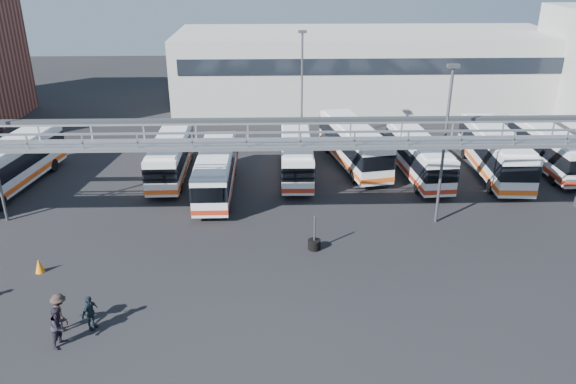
{
  "coord_description": "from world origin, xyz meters",
  "views": [
    {
      "loc": [
        1.44,
        -25.48,
        16.33
      ],
      "look_at": [
        2.35,
        6.0,
        2.67
      ],
      "focal_mm": 35.0,
      "sensor_mm": 36.0,
      "label": 1
    }
  ],
  "objects_px": {
    "light_pole_mid": "(445,138)",
    "pedestrian_b": "(59,326)",
    "pedestrian_d": "(90,313)",
    "cone_right": "(39,266)",
    "bus_4": "(216,170)",
    "tire_stack": "(314,244)",
    "light_pole_back": "(302,84)",
    "bus_5": "(296,154)",
    "bus_9": "(549,148)",
    "bus_3": "(171,155)",
    "bus_1": "(10,164)",
    "bus_6": "(354,143)",
    "pedestrian_c": "(60,313)",
    "bus_8": "(495,151)",
    "bus_7": "(418,155)"
  },
  "relations": [
    {
      "from": "light_pole_mid",
      "to": "pedestrian_b",
      "type": "height_order",
      "value": "light_pole_mid"
    },
    {
      "from": "pedestrian_d",
      "to": "cone_right",
      "type": "distance_m",
      "value": 6.72
    },
    {
      "from": "bus_4",
      "to": "light_pole_mid",
      "type": "bearing_deg",
      "value": -19.93
    },
    {
      "from": "pedestrian_b",
      "to": "tire_stack",
      "type": "relative_size",
      "value": 0.9
    },
    {
      "from": "light_pole_back",
      "to": "bus_5",
      "type": "height_order",
      "value": "light_pole_back"
    },
    {
      "from": "light_pole_back",
      "to": "bus_4",
      "type": "height_order",
      "value": "light_pole_back"
    },
    {
      "from": "bus_4",
      "to": "bus_9",
      "type": "height_order",
      "value": "bus_9"
    },
    {
      "from": "pedestrian_d",
      "to": "cone_right",
      "type": "bearing_deg",
      "value": 62.16
    },
    {
      "from": "bus_5",
      "to": "cone_right",
      "type": "distance_m",
      "value": 20.4
    },
    {
      "from": "light_pole_mid",
      "to": "tire_stack",
      "type": "relative_size",
      "value": 4.72
    },
    {
      "from": "bus_3",
      "to": "bus_4",
      "type": "distance_m",
      "value": 5.04
    },
    {
      "from": "bus_1",
      "to": "bus_5",
      "type": "distance_m",
      "value": 21.11
    },
    {
      "from": "bus_4",
      "to": "bus_6",
      "type": "height_order",
      "value": "bus_6"
    },
    {
      "from": "bus_6",
      "to": "pedestrian_b",
      "type": "bearing_deg",
      "value": -136.94
    },
    {
      "from": "pedestrian_c",
      "to": "bus_8",
      "type": "bearing_deg",
      "value": -94.82
    },
    {
      "from": "bus_1",
      "to": "bus_9",
      "type": "height_order",
      "value": "bus_1"
    },
    {
      "from": "bus_3",
      "to": "pedestrian_b",
      "type": "xyz_separation_m",
      "value": [
        -1.67,
        -20.4,
        -0.75
      ]
    },
    {
      "from": "light_pole_mid",
      "to": "tire_stack",
      "type": "distance_m",
      "value": 10.34
    },
    {
      "from": "bus_1",
      "to": "bus_7",
      "type": "relative_size",
      "value": 1.12
    },
    {
      "from": "bus_4",
      "to": "pedestrian_b",
      "type": "height_order",
      "value": "bus_4"
    },
    {
      "from": "bus_4",
      "to": "cone_right",
      "type": "relative_size",
      "value": 12.97
    },
    {
      "from": "light_pole_mid",
      "to": "bus_7",
      "type": "relative_size",
      "value": 0.98
    },
    {
      "from": "bus_5",
      "to": "bus_8",
      "type": "distance_m",
      "value": 15.4
    },
    {
      "from": "bus_7",
      "to": "tire_stack",
      "type": "xyz_separation_m",
      "value": [
        -8.86,
        -11.43,
        -1.36
      ]
    },
    {
      "from": "bus_3",
      "to": "bus_4",
      "type": "xyz_separation_m",
      "value": [
        3.76,
        -3.34,
        0.02
      ]
    },
    {
      "from": "cone_right",
      "to": "tire_stack",
      "type": "distance_m",
      "value": 15.41
    },
    {
      "from": "bus_5",
      "to": "bus_6",
      "type": "relative_size",
      "value": 0.88
    },
    {
      "from": "bus_1",
      "to": "cone_right",
      "type": "distance_m",
      "value": 13.59
    },
    {
      "from": "bus_3",
      "to": "pedestrian_b",
      "type": "distance_m",
      "value": 20.48
    },
    {
      "from": "cone_right",
      "to": "light_pole_back",
      "type": "bearing_deg",
      "value": 53.07
    },
    {
      "from": "bus_3",
      "to": "pedestrian_c",
      "type": "distance_m",
      "value": 19.47
    },
    {
      "from": "light_pole_back",
      "to": "pedestrian_c",
      "type": "height_order",
      "value": "light_pole_back"
    },
    {
      "from": "pedestrian_c",
      "to": "tire_stack",
      "type": "height_order",
      "value": "tire_stack"
    },
    {
      "from": "pedestrian_b",
      "to": "cone_right",
      "type": "height_order",
      "value": "pedestrian_b"
    },
    {
      "from": "pedestrian_b",
      "to": "pedestrian_d",
      "type": "relative_size",
      "value": 1.12
    },
    {
      "from": "bus_4",
      "to": "bus_6",
      "type": "xyz_separation_m",
      "value": [
        10.67,
        5.26,
        0.14
      ]
    },
    {
      "from": "cone_right",
      "to": "tire_stack",
      "type": "height_order",
      "value": "tire_stack"
    },
    {
      "from": "bus_6",
      "to": "bus_7",
      "type": "relative_size",
      "value": 1.11
    },
    {
      "from": "bus_4",
      "to": "bus_1",
      "type": "bearing_deg",
      "value": 175.47
    },
    {
      "from": "cone_right",
      "to": "bus_1",
      "type": "bearing_deg",
      "value": 117.78
    },
    {
      "from": "bus_4",
      "to": "tire_stack",
      "type": "xyz_separation_m",
      "value": [
        6.51,
        -8.66,
        -1.38
      ]
    },
    {
      "from": "light_pole_back",
      "to": "bus_9",
      "type": "xyz_separation_m",
      "value": [
        19.53,
        -5.62,
        -3.96
      ]
    },
    {
      "from": "bus_5",
      "to": "pedestrian_d",
      "type": "xyz_separation_m",
      "value": [
        -10.38,
        -19.2,
        -0.83
      ]
    },
    {
      "from": "bus_6",
      "to": "pedestrian_c",
      "type": "height_order",
      "value": "bus_6"
    },
    {
      "from": "pedestrian_d",
      "to": "tire_stack",
      "type": "relative_size",
      "value": 0.81
    },
    {
      "from": "bus_7",
      "to": "bus_8",
      "type": "relative_size",
      "value": 0.89
    },
    {
      "from": "bus_1",
      "to": "bus_4",
      "type": "relative_size",
      "value": 1.12
    },
    {
      "from": "bus_1",
      "to": "bus_6",
      "type": "bearing_deg",
      "value": 16.96
    },
    {
      "from": "bus_4",
      "to": "bus_9",
      "type": "relative_size",
      "value": 0.98
    },
    {
      "from": "light_pole_mid",
      "to": "bus_9",
      "type": "distance_m",
      "value": 15.38
    }
  ]
}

